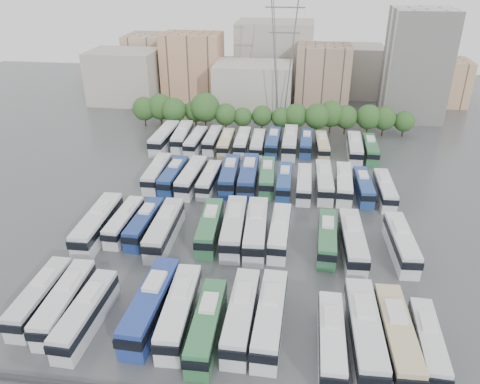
# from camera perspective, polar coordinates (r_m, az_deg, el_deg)

# --- Properties ---
(ground) EXTENTS (220.00, 220.00, 0.00)m
(ground) POSITION_cam_1_polar(r_m,az_deg,el_deg) (72.50, 1.11, -3.69)
(ground) COLOR #424447
(ground) RESTS_ON ground
(tree_line) EXTENTS (65.29, 7.49, 8.72)m
(tree_line) POSITION_cam_1_polar(r_m,az_deg,el_deg) (109.50, 2.63, 9.57)
(tree_line) COLOR black
(tree_line) RESTS_ON ground
(city_buildings) EXTENTS (102.00, 35.00, 20.00)m
(city_buildings) POSITION_cam_1_polar(r_m,az_deg,el_deg) (137.76, 1.58, 14.72)
(city_buildings) COLOR #9E998E
(city_buildings) RESTS_ON ground
(apartment_tower) EXTENTS (14.00, 14.00, 26.00)m
(apartment_tower) POSITION_cam_1_polar(r_m,az_deg,el_deg) (125.32, 20.68, 14.25)
(apartment_tower) COLOR silver
(apartment_tower) RESTS_ON ground
(electricity_pylon) EXTENTS (9.00, 6.91, 33.83)m
(electricity_pylon) POSITION_cam_1_polar(r_m,az_deg,el_deg) (113.61, 5.35, 17.55)
(electricity_pylon) COLOR slate
(electricity_pylon) RESTS_ON ground
(bus_r0_s0) EXTENTS (2.59, 11.82, 3.71)m
(bus_r0_s0) POSITION_cam_1_polar(r_m,az_deg,el_deg) (59.76, -23.17, -11.60)
(bus_r0_s0) COLOR silver
(bus_r0_s0) RESTS_ON ground
(bus_r0_s1) EXTENTS (3.06, 12.39, 3.86)m
(bus_r0_s1) POSITION_cam_1_polar(r_m,az_deg,el_deg) (57.83, -20.56, -12.38)
(bus_r0_s1) COLOR silver
(bus_r0_s1) RESTS_ON ground
(bus_r0_s2) EXTENTS (3.02, 12.24, 3.82)m
(bus_r0_s2) POSITION_cam_1_polar(r_m,az_deg,el_deg) (55.48, -18.24, -13.88)
(bus_r0_s2) COLOR silver
(bus_r0_s2) RESTS_ON ground
(bus_r0_s4) EXTENTS (3.41, 13.69, 4.27)m
(bus_r0_s4) POSITION_cam_1_polar(r_m,az_deg,el_deg) (54.54, -10.79, -13.31)
(bus_r0_s4) COLOR navy
(bus_r0_s4) RESTS_ON ground
(bus_r0_s5) EXTENTS (3.30, 12.99, 4.05)m
(bus_r0_s5) POSITION_cam_1_polar(r_m,az_deg,el_deg) (53.50, -7.39, -14.09)
(bus_r0_s5) COLOR silver
(bus_r0_s5) RESTS_ON ground
(bus_r0_s6) EXTENTS (2.84, 12.18, 3.81)m
(bus_r0_s6) POSITION_cam_1_polar(r_m,az_deg,el_deg) (51.66, -4.06, -15.85)
(bus_r0_s6) COLOR #2F6E40
(bus_r0_s6) RESTS_ON ground
(bus_r0_s7) EXTENTS (2.89, 12.74, 3.99)m
(bus_r0_s7) POSITION_cam_1_polar(r_m,az_deg,el_deg) (52.57, 0.17, -14.73)
(bus_r0_s7) COLOR silver
(bus_r0_s7) RESTS_ON ground
(bus_r0_s8) EXTENTS (3.17, 13.02, 4.06)m
(bus_r0_s8) POSITION_cam_1_polar(r_m,az_deg,el_deg) (52.34, 3.69, -14.97)
(bus_r0_s8) COLOR silver
(bus_r0_s8) RESTS_ON ground
(bus_r0_s10) EXTENTS (2.63, 11.81, 3.70)m
(bus_r0_s10) POSITION_cam_1_polar(r_m,az_deg,el_deg) (50.96, 11.06, -17.21)
(bus_r0_s10) COLOR silver
(bus_r0_s10) RESTS_ON ground
(bus_r0_s11) EXTENTS (3.36, 13.78, 4.30)m
(bus_r0_s11) POSITION_cam_1_polar(r_m,az_deg,el_deg) (52.06, 14.91, -16.15)
(bus_r0_s11) COLOR silver
(bus_r0_s11) RESTS_ON ground
(bus_r0_s12) EXTENTS (3.33, 13.24, 4.13)m
(bus_r0_s12) POSITION_cam_1_polar(r_m,az_deg,el_deg) (52.62, 18.55, -16.33)
(bus_r0_s12) COLOR #CAB78A
(bus_r0_s12) RESTS_ON ground
(bus_r0_s13) EXTENTS (2.76, 11.06, 3.45)m
(bus_r0_s13) POSITION_cam_1_polar(r_m,az_deg,el_deg) (53.47, 21.93, -16.68)
(bus_r0_s13) COLOR silver
(bus_r0_s13) RESTS_ON ground
(bus_r1_s0) EXTENTS (3.18, 13.64, 4.27)m
(bus_r1_s0) POSITION_cam_1_polar(r_m,az_deg,el_deg) (71.07, -16.93, -3.71)
(bus_r1_s0) COLOR silver
(bus_r1_s0) RESTS_ON ground
(bus_r1_s1) EXTENTS (2.72, 11.21, 3.50)m
(bus_r1_s1) POSITION_cam_1_polar(r_m,az_deg,el_deg) (71.45, -13.93, -3.46)
(bus_r1_s1) COLOR silver
(bus_r1_s1) RESTS_ON ground
(bus_r1_s2) EXTENTS (2.92, 11.49, 3.58)m
(bus_r1_s2) POSITION_cam_1_polar(r_m,az_deg,el_deg) (70.25, -11.56, -3.71)
(bus_r1_s2) COLOR navy
(bus_r1_s2) RESTS_ON ground
(bus_r1_s3) EXTENTS (2.96, 13.06, 4.09)m
(bus_r1_s3) POSITION_cam_1_polar(r_m,az_deg,el_deg) (67.88, -9.17, -4.40)
(bus_r1_s3) COLOR silver
(bus_r1_s3) RESTS_ON ground
(bus_r1_s5) EXTENTS (3.26, 12.29, 3.82)m
(bus_r1_s5) POSITION_cam_1_polar(r_m,az_deg,el_deg) (67.88, -3.70, -4.21)
(bus_r1_s5) COLOR #2E6C42
(bus_r1_s5) RESTS_ON ground
(bus_r1_s6) EXTENTS (3.60, 13.46, 4.18)m
(bus_r1_s6) POSITION_cam_1_polar(r_m,az_deg,el_deg) (67.35, -0.74, -4.25)
(bus_r1_s6) COLOR silver
(bus_r1_s6) RESTS_ON ground
(bus_r1_s7) EXTENTS (3.54, 13.65, 4.25)m
(bus_r1_s7) POSITION_cam_1_polar(r_m,az_deg,el_deg) (66.78, 1.97, -4.53)
(bus_r1_s7) COLOR silver
(bus_r1_s7) RESTS_ON ground
(bus_r1_s8) EXTENTS (2.81, 11.97, 3.74)m
(bus_r1_s8) POSITION_cam_1_polar(r_m,az_deg,el_deg) (66.82, 4.86, -4.85)
(bus_r1_s8) COLOR silver
(bus_r1_s8) RESTS_ON ground
(bus_r1_s10) EXTENTS (2.94, 11.67, 3.63)m
(bus_r1_s10) POSITION_cam_1_polar(r_m,az_deg,el_deg) (66.52, 10.56, -5.47)
(bus_r1_s10) COLOR #2E6D42
(bus_r1_s10) RESTS_ON ground
(bus_r1_s11) EXTENTS (3.29, 13.06, 4.07)m
(bus_r1_s11) POSITION_cam_1_polar(r_m,az_deg,el_deg) (66.00, 13.56, -5.86)
(bus_r1_s11) COLOR silver
(bus_r1_s11) RESTS_ON ground
(bus_r1_s13) EXTENTS (3.29, 12.36, 3.84)m
(bus_r1_s13) POSITION_cam_1_polar(r_m,az_deg,el_deg) (67.75, 19.04, -5.87)
(bus_r1_s13) COLOR silver
(bus_r1_s13) RESTS_ON ground
(bus_r2_s1) EXTENTS (2.89, 12.04, 3.76)m
(bus_r2_s1) POSITION_cam_1_polar(r_m,az_deg,el_deg) (85.74, -10.07, 2.34)
(bus_r2_s1) COLOR silver
(bus_r2_s1) RESTS_ON ground
(bus_r2_s2) EXTENTS (3.00, 11.93, 3.72)m
(bus_r2_s2) POSITION_cam_1_polar(r_m,az_deg,el_deg) (84.27, -8.10, 2.03)
(bus_r2_s2) COLOR navy
(bus_r2_s2) RESTS_ON ground
(bus_r2_s3) EXTENTS (3.33, 12.60, 3.92)m
(bus_r2_s3) POSITION_cam_1_polar(r_m,az_deg,el_deg) (83.10, -5.93, 1.86)
(bus_r2_s3) COLOR silver
(bus_r2_s3) RESTS_ON ground
(bus_r2_s4) EXTENTS (2.79, 11.18, 3.48)m
(bus_r2_s4) POSITION_cam_1_polar(r_m,az_deg,el_deg) (82.42, -3.75, 1.57)
(bus_r2_s4) COLOR silver
(bus_r2_s4) RESTS_ON ground
(bus_r2_s5) EXTENTS (3.31, 12.60, 3.92)m
(bus_r2_s5) POSITION_cam_1_polar(r_m,az_deg,el_deg) (83.35, -1.27, 2.09)
(bus_r2_s5) COLOR navy
(bus_r2_s5) RESTS_ON ground
(bus_r2_s6) EXTENTS (3.37, 13.41, 4.18)m
(bus_r2_s6) POSITION_cam_1_polar(r_m,az_deg,el_deg) (82.82, 1.06, 2.02)
(bus_r2_s6) COLOR navy
(bus_r2_s6) RESTS_ON ground
(bus_r2_s7) EXTENTS (3.12, 11.82, 3.68)m
(bus_r2_s7) POSITION_cam_1_polar(r_m,az_deg,el_deg) (83.27, 3.33, 1.93)
(bus_r2_s7) COLOR #317248
(bus_r2_s7) RESTS_ON ground
(bus_r2_s8) EXTENTS (2.49, 11.21, 3.51)m
(bus_r2_s8) POSITION_cam_1_polar(r_m,az_deg,el_deg) (81.80, 5.43, 1.31)
(bus_r2_s8) COLOR navy
(bus_r2_s8) RESTS_ON ground
(bus_r2_s9) EXTENTS (2.51, 11.36, 3.56)m
(bus_r2_s9) POSITION_cam_1_polar(r_m,az_deg,el_deg) (81.38, 7.81, 1.05)
(bus_r2_s9) COLOR silver
(bus_r2_s9) RESTS_ON ground
(bus_r2_s10) EXTENTS (3.02, 12.53, 3.91)m
(bus_r2_s10) POSITION_cam_1_polar(r_m,az_deg,el_deg) (82.26, 10.20, 1.29)
(bus_r2_s10) COLOR silver
(bus_r2_s10) RESTS_ON ground
(bus_r2_s11) EXTENTS (3.10, 12.19, 3.80)m
(bus_r2_s11) POSITION_cam_1_polar(r_m,az_deg,el_deg) (82.43, 12.53, 1.07)
(bus_r2_s11) COLOR silver
(bus_r2_s11) RESTS_ON ground
(bus_r2_s12) EXTENTS (2.85, 11.07, 3.45)m
(bus_r2_s12) POSITION_cam_1_polar(r_m,az_deg,el_deg) (82.51, 14.81, 0.69)
(bus_r2_s12) COLOR navy
(bus_r2_s12) RESTS_ON ground
(bus_r2_s13) EXTENTS (2.74, 11.42, 3.57)m
(bus_r2_s13) POSITION_cam_1_polar(r_m,az_deg,el_deg) (82.22, 17.23, 0.31)
(bus_r2_s13) COLOR silver
(bus_r2_s13) RESTS_ON ground
(bus_r3_s0) EXTENTS (3.32, 13.67, 4.27)m
(bus_r3_s0) POSITION_cam_1_polar(r_m,az_deg,el_deg) (101.86, -9.19, 6.57)
(bus_r3_s0) COLOR silver
(bus_r3_s0) RESTS_ON ground
(bus_r3_s1) EXTENTS (3.37, 12.69, 3.94)m
(bus_r3_s1) POSITION_cam_1_polar(r_m,az_deg,el_deg) (102.68, -7.04, 6.79)
(bus_r3_s1) COLOR silver
(bus_r3_s1) RESTS_ON ground
(bus_r3_s2) EXTENTS (2.93, 11.60, 3.61)m
(bus_r3_s2) POSITION_cam_1_polar(r_m,az_deg,el_deg) (100.02, -5.40, 6.22)
(bus_r3_s2) COLOR silver
(bus_r3_s2) RESTS_ON ground
(bus_r3_s3) EXTENTS (2.48, 11.21, 3.52)m
(bus_r3_s3) POSITION_cam_1_polar(r_m,az_deg,el_deg) (100.70, -3.36, 6.41)
(bus_r3_s3) COLOR silver
(bus_r3_s3) RESTS_ON ground
(bus_r3_s4) EXTENTS (2.75, 11.25, 3.51)m
(bus_r3_s4) POSITION_cam_1_polar(r_m,az_deg,el_deg) (98.76, -1.72, 6.03)
(bus_r3_s4) COLOR beige
(bus_r3_s4) RESTS_ON ground
(bus_r3_s5) EXTENTS (2.77, 11.72, 3.66)m
(bus_r3_s5) POSITION_cam_1_polar(r_m,az_deg,el_deg) (99.00, 0.30, 6.14)
(bus_r3_s5) COLOR silver
(bus_r3_s5) RESTS_ON ground
(bus_r3_s6) EXTENTS (2.79, 11.61, 3.63)m
(bus_r3_s6) POSITION_cam_1_polar(r_m,az_deg,el_deg) (97.92, 2.19, 5.87)
(bus_r3_s6) COLOR silver
(bus_r3_s6) RESTS_ON ground
(bus_r3_s7) EXTENTS (2.74, 11.89, 3.72)m
(bus_r3_s7) POSITION_cam_1_polar(r_m,az_deg,el_deg) (99.06, 4.06, 6.10)
(bus_r3_s7) COLOR navy
(bus_r3_s7) RESTS_ON ground
(bus_r3_s8) EXTENTS (2.96, 13.20, 4.13)m
(bus_r3_s8) POSITION_cam_1_polar(r_m,az_deg,el_deg) (98.98, 6.12, 6.12)
(bus_r3_s8) COLOR silver
(bus_r3_s8) RESTS_ON ground
(bus_r3_s9) EXTENTS (2.69, 11.05, 3.45)m
(bus_r3_s9) POSITION_cam_1_polar(r_m,az_deg,el_deg) (99.71, 8.08, 5.95)
(bus_r3_s9) COLOR navy
(bus_r3_s9) RESTS_ON ground
(bus_r3_s10) EXTENTS (2.98, 11.20, 3.48)m
(bus_r3_s10) POSITION_cam_1_polar(r_m,az_deg,el_deg) (98.73, 9.98, 5.60)
(bus_r3_s10) COLOR #C3B486
(bus_r3_s10) RESTS_ON ground
(bus_r3_s12) EXTENTS (3.05, 12.44, 3.88)m
(bus_r3_s12) POSITION_cam_1_polar(r_m,az_deg,el_deg) (98.35, 13.81, 5.26)
(bus_r3_s12) COLOR silver
(bus_r3_s12) RESTS_ON ground
(bus_r3_s13) EXTENTS (2.67, 11.44, 3.58)m
(bus_r3_s13) POSITION_cam_1_polar(r_m,az_deg,el_deg) (99.17, 15.61, 5.13)
(bus_r3_s13) COLOR #2D6B3D
(bus_r3_s13) RESTS_ON ground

